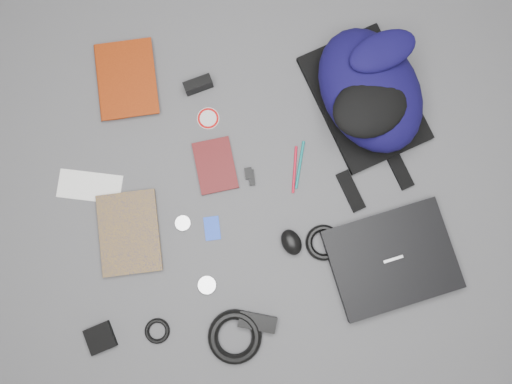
{
  "coord_description": "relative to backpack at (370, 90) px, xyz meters",
  "views": [
    {
      "loc": [
        -0.02,
        -0.18,
        1.55
      ],
      "look_at": [
        0.0,
        0.0,
        0.02
      ],
      "focal_mm": 35.0,
      "sensor_mm": 36.0,
      "label": 1
    }
  ],
  "objects": [
    {
      "name": "headphone_left",
      "position": [
        -0.61,
        -0.33,
        -0.09
      ],
      "size": [
        0.06,
        0.06,
        0.01
      ],
      "primitive_type": "cylinder",
      "rotation": [
        0.0,
        0.0,
        0.25
      ],
      "color": "silver",
      "rests_on": "ground"
    },
    {
      "name": "ground",
      "position": [
        -0.38,
        -0.26,
        -0.09
      ],
      "size": [
        4.0,
        4.0,
        0.0
      ],
      "primitive_type": "plane",
      "color": "#4F4F51",
      "rests_on": "ground"
    },
    {
      "name": "envelope",
      "position": [
        -0.89,
        -0.19,
        -0.09
      ],
      "size": [
        0.21,
        0.13,
        0.0
      ],
      "primitive_type": "cube",
      "rotation": [
        0.0,
        0.0,
        -0.23
      ],
      "color": "white",
      "rests_on": "ground"
    },
    {
      "name": "key_fob",
      "position": [
        -0.39,
        -0.2,
        -0.09
      ],
      "size": [
        0.02,
        0.04,
        0.01
      ],
      "primitive_type": "cube",
      "rotation": [
        0.0,
        0.0,
        0.01
      ],
      "color": "black",
      "rests_on": "ground"
    },
    {
      "name": "id_badge",
      "position": [
        -0.52,
        -0.36,
        -0.09
      ],
      "size": [
        0.05,
        0.07,
        0.0
      ],
      "primitive_type": "cube",
      "rotation": [
        0.0,
        0.0,
        0.02
      ],
      "color": "blue",
      "rests_on": "ground"
    },
    {
      "name": "power_brick",
      "position": [
        -0.41,
        -0.66,
        -0.08
      ],
      "size": [
        0.12,
        0.08,
        0.03
      ],
      "primitive_type": "cube",
      "rotation": [
        0.0,
        0.0,
        -0.3
      ],
      "color": "black",
      "rests_on": "ground"
    },
    {
      "name": "pen_red",
      "position": [
        -0.25,
        -0.2,
        -0.09
      ],
      "size": [
        0.04,
        0.15,
        0.01
      ],
      "primitive_type": "cylinder",
      "rotation": [
        1.57,
        0.0,
        -0.19
      ],
      "color": "red",
      "rests_on": "ground"
    },
    {
      "name": "mouse",
      "position": [
        -0.28,
        -0.43,
        -0.07
      ],
      "size": [
        0.08,
        0.1,
        0.04
      ],
      "primitive_type": "ellipsoid",
      "rotation": [
        0.0,
        0.0,
        0.34
      ],
      "color": "black",
      "rests_on": "ground"
    },
    {
      "name": "earbud_coil",
      "position": [
        -0.72,
        -0.65,
        -0.09
      ],
      "size": [
        0.08,
        0.08,
        0.01
      ],
      "primitive_type": "torus",
      "rotation": [
        0.0,
        0.0,
        0.09
      ],
      "color": "black",
      "rests_on": "ground"
    },
    {
      "name": "sticker_disc",
      "position": [
        -0.5,
        -0.01,
        -0.09
      ],
      "size": [
        0.08,
        0.08,
        0.0
      ],
      "primitive_type": "cylinder",
      "rotation": [
        0.0,
        0.0,
        -0.15
      ],
      "color": "silver",
      "rests_on": "ground"
    },
    {
      "name": "laptop",
      "position": [
        0.01,
        -0.51,
        -0.08
      ],
      "size": [
        0.42,
        0.35,
        0.04
      ],
      "primitive_type": "cube",
      "rotation": [
        0.0,
        0.0,
        0.19
      ],
      "color": "black",
      "rests_on": "ground"
    },
    {
      "name": "textbook_red",
      "position": [
        -0.84,
        0.14,
        -0.08
      ],
      "size": [
        0.19,
        0.26,
        0.03
      ],
      "primitive_type": "imported",
      "rotation": [
        0.0,
        0.0,
        0.03
      ],
      "color": "maroon",
      "rests_on": "ground"
    },
    {
      "name": "headphone_right",
      "position": [
        -0.56,
        -0.53,
        -0.09
      ],
      "size": [
        0.06,
        0.06,
        0.01
      ],
      "primitive_type": "cylinder",
      "rotation": [
        0.0,
        0.0,
        0.12
      ],
      "color": "silver",
      "rests_on": "ground"
    },
    {
      "name": "usb_black",
      "position": [
        -0.38,
        -0.21,
        -0.09
      ],
      "size": [
        0.02,
        0.05,
        0.01
      ],
      "primitive_type": "cube",
      "rotation": [
        0.0,
        0.0,
        0.01
      ],
      "color": "black",
      "rests_on": "ground"
    },
    {
      "name": "pen_teal",
      "position": [
        -0.23,
        -0.19,
        -0.09
      ],
      "size": [
        0.05,
        0.15,
        0.01
      ],
      "primitive_type": "cylinder",
      "rotation": [
        1.57,
        0.0,
        -0.28
      ],
      "color": "#0B6B6A",
      "rests_on": "ground"
    },
    {
      "name": "comic_book",
      "position": [
        -0.87,
        -0.35,
        -0.08
      ],
      "size": [
        0.19,
        0.26,
        0.02
      ],
      "primitive_type": "imported",
      "rotation": [
        0.0,
        0.0,
        0.02
      ],
      "color": "#C5930E",
      "rests_on": "ground"
    },
    {
      "name": "power_cord_coil",
      "position": [
        -0.49,
        -0.69,
        -0.08
      ],
      "size": [
        0.18,
        0.18,
        0.03
      ],
      "primitive_type": "torus",
      "rotation": [
        0.0,
        0.0,
        -0.12
      ],
      "color": "black",
      "rests_on": "ground"
    },
    {
      "name": "dvd_case",
      "position": [
        -0.49,
        -0.16,
        -0.09
      ],
      "size": [
        0.14,
        0.18,
        0.01
      ],
      "primitive_type": "cube",
      "rotation": [
        0.0,
        0.0,
        0.1
      ],
      "color": "#430D0D",
      "rests_on": "ground"
    },
    {
      "name": "cable_coil",
      "position": [
        -0.19,
        -0.44,
        -0.08
      ],
      "size": [
        0.13,
        0.13,
        0.02
      ],
      "primitive_type": "torus",
      "rotation": [
        0.0,
        0.0,
        -0.24
      ],
      "color": "black",
      "rests_on": "ground"
    },
    {
      "name": "backpack",
      "position": [
        0.0,
        0.0,
        0.0
      ],
      "size": [
        0.44,
        0.52,
        0.19
      ],
      "primitive_type": null,
      "rotation": [
        0.0,
        0.0,
        0.32
      ],
      "color": "black",
      "rests_on": "ground"
    },
    {
      "name": "pouch",
      "position": [
        -0.89,
        -0.65,
        -0.08
      ],
      "size": [
        0.1,
        0.1,
        0.02
      ],
      "primitive_type": "cube",
      "rotation": [
        0.0,
        0.0,
        0.28
      ],
      "color": "black",
      "rests_on": "ground"
    },
    {
      "name": "compact_camera",
      "position": [
        -0.52,
        0.1,
        -0.07
      ],
      "size": [
        0.09,
        0.05,
        0.05
      ],
      "primitive_type": "cube",
      "rotation": [
        0.0,
        0.0,
        0.25
      ],
      "color": "black",
      "rests_on": "ground"
    }
  ]
}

